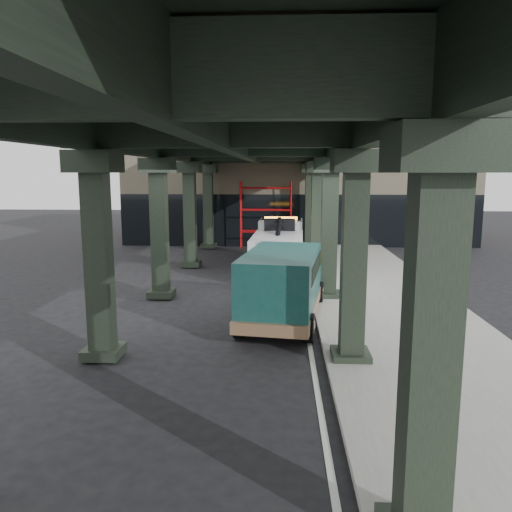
# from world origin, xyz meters

# --- Properties ---
(ground) EXTENTS (90.00, 90.00, 0.00)m
(ground) POSITION_xyz_m (0.00, 0.00, 0.00)
(ground) COLOR black
(ground) RESTS_ON ground
(sidewalk) EXTENTS (5.00, 40.00, 0.15)m
(sidewalk) POSITION_xyz_m (4.50, 2.00, 0.07)
(sidewalk) COLOR gray
(sidewalk) RESTS_ON ground
(lane_stripe) EXTENTS (0.12, 38.00, 0.01)m
(lane_stripe) POSITION_xyz_m (1.70, 2.00, 0.01)
(lane_stripe) COLOR silver
(lane_stripe) RESTS_ON ground
(viaduct) EXTENTS (7.40, 32.00, 6.40)m
(viaduct) POSITION_xyz_m (-0.40, 2.00, 5.46)
(viaduct) COLOR black
(viaduct) RESTS_ON ground
(building) EXTENTS (22.00, 10.00, 8.00)m
(building) POSITION_xyz_m (2.00, 20.00, 4.00)
(building) COLOR #C6B793
(building) RESTS_ON ground
(scaffolding) EXTENTS (3.08, 0.88, 4.00)m
(scaffolding) POSITION_xyz_m (0.00, 14.64, 2.11)
(scaffolding) COLOR red
(scaffolding) RESTS_ON ground
(tow_truck) EXTENTS (2.51, 7.66, 2.48)m
(tow_truck) POSITION_xyz_m (0.84, 7.47, 1.21)
(tow_truck) COLOR black
(tow_truck) RESTS_ON ground
(towed_van) EXTENTS (2.83, 5.68, 2.21)m
(towed_van) POSITION_xyz_m (0.99, -0.71, 1.19)
(towed_van) COLOR #12433F
(towed_van) RESTS_ON ground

